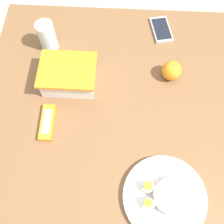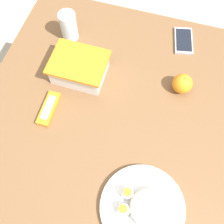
{
  "view_description": "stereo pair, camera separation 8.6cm",
  "coord_description": "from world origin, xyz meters",
  "px_view_note": "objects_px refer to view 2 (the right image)",
  "views": [
    {
      "loc": [
        0.01,
        -0.38,
        1.56
      ],
      "look_at": [
        -0.01,
        -0.02,
        0.78
      ],
      "focal_mm": 42.0,
      "sensor_mm": 36.0,
      "label": 1
    },
    {
      "loc": [
        0.09,
        -0.37,
        1.56
      ],
      "look_at": [
        -0.01,
        -0.02,
        0.78
      ],
      "focal_mm": 42.0,
      "sensor_mm": 36.0,
      "label": 2
    }
  ],
  "objects_px": {
    "orange_fruit": "(182,84)",
    "cell_phone": "(184,41)",
    "food_container": "(80,69)",
    "candy_bar": "(49,109)",
    "drinking_glass": "(69,26)",
    "rice_plate": "(144,208)"
  },
  "relations": [
    {
      "from": "candy_bar",
      "to": "drinking_glass",
      "type": "xyz_separation_m",
      "value": [
        -0.04,
        0.32,
        0.05
      ]
    },
    {
      "from": "orange_fruit",
      "to": "rice_plate",
      "type": "xyz_separation_m",
      "value": [
        -0.03,
        -0.43,
        -0.01
      ]
    },
    {
      "from": "candy_bar",
      "to": "drinking_glass",
      "type": "relative_size",
      "value": 1.11
    },
    {
      "from": "cell_phone",
      "to": "drinking_glass",
      "type": "bearing_deg",
      "value": -166.64
    },
    {
      "from": "food_container",
      "to": "cell_phone",
      "type": "bearing_deg",
      "value": 37.64
    },
    {
      "from": "food_container",
      "to": "cell_phone",
      "type": "height_order",
      "value": "food_container"
    },
    {
      "from": "rice_plate",
      "to": "candy_bar",
      "type": "xyz_separation_m",
      "value": [
        -0.39,
        0.22,
        -0.01
      ]
    },
    {
      "from": "orange_fruit",
      "to": "candy_bar",
      "type": "relative_size",
      "value": 0.55
    },
    {
      "from": "rice_plate",
      "to": "drinking_glass",
      "type": "height_order",
      "value": "drinking_glass"
    },
    {
      "from": "orange_fruit",
      "to": "rice_plate",
      "type": "relative_size",
      "value": 0.28
    },
    {
      "from": "orange_fruit",
      "to": "candy_bar",
      "type": "distance_m",
      "value": 0.47
    },
    {
      "from": "orange_fruit",
      "to": "candy_bar",
      "type": "xyz_separation_m",
      "value": [
        -0.42,
        -0.21,
        -0.03
      ]
    },
    {
      "from": "food_container",
      "to": "rice_plate",
      "type": "relative_size",
      "value": 0.79
    },
    {
      "from": "cell_phone",
      "to": "food_container",
      "type": "bearing_deg",
      "value": -142.36
    },
    {
      "from": "orange_fruit",
      "to": "cell_phone",
      "type": "bearing_deg",
      "value": 96.96
    },
    {
      "from": "food_container",
      "to": "drinking_glass",
      "type": "relative_size",
      "value": 1.68
    },
    {
      "from": "drinking_glass",
      "to": "rice_plate",
      "type": "bearing_deg",
      "value": -51.65
    },
    {
      "from": "candy_bar",
      "to": "drinking_glass",
      "type": "bearing_deg",
      "value": 97.31
    },
    {
      "from": "candy_bar",
      "to": "cell_phone",
      "type": "height_order",
      "value": "candy_bar"
    },
    {
      "from": "cell_phone",
      "to": "orange_fruit",
      "type": "bearing_deg",
      "value": -83.04
    },
    {
      "from": "orange_fruit",
      "to": "drinking_glass",
      "type": "distance_m",
      "value": 0.47
    },
    {
      "from": "orange_fruit",
      "to": "cell_phone",
      "type": "relative_size",
      "value": 0.5
    }
  ]
}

